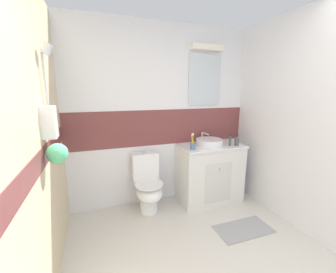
% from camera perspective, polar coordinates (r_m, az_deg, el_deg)
% --- Properties ---
extents(ground_plane, '(3.20, 3.48, 0.04)m').
position_cam_1_polar(ground_plane, '(2.46, 8.58, -29.41)').
color(ground_plane, beige).
extents(wall_back_tiled, '(3.20, 0.20, 2.50)m').
position_cam_1_polar(wall_back_tiled, '(3.01, -1.62, 5.67)').
color(wall_back_tiled, white).
rests_on(wall_back_tiled, ground_plane).
extents(wall_left_shower_alcove, '(0.28, 3.48, 2.50)m').
position_cam_1_polar(wall_left_shower_alcove, '(1.70, -34.11, -2.05)').
color(wall_left_shower_alcove, beige).
rests_on(wall_left_shower_alcove, ground_plane).
extents(wall_right_plain, '(0.10, 3.48, 2.50)m').
position_cam_1_polar(wall_right_plain, '(2.78, 34.95, 2.68)').
color(wall_right_plain, white).
rests_on(wall_right_plain, ground_plane).
extents(vanity_cabinet, '(0.92, 0.53, 0.85)m').
position_cam_1_polar(vanity_cabinet, '(3.20, 11.14, -9.59)').
color(vanity_cabinet, silver).
rests_on(vanity_cabinet, ground_plane).
extents(sink_basin, '(0.38, 0.42, 0.15)m').
position_cam_1_polar(sink_basin, '(3.06, 11.15, -1.38)').
color(sink_basin, white).
rests_on(sink_basin, vanity_cabinet).
extents(toilet, '(0.37, 0.50, 0.80)m').
position_cam_1_polar(toilet, '(2.91, -5.56, -12.99)').
color(toilet, white).
rests_on(toilet, ground_plane).
extents(toothbrush_cup, '(0.07, 0.07, 0.22)m').
position_cam_1_polar(toothbrush_cup, '(2.78, 6.77, -2.36)').
color(toothbrush_cup, '#4C7299').
rests_on(toothbrush_cup, vanity_cabinet).
extents(soap_dispenser, '(0.06, 0.06, 0.16)m').
position_cam_1_polar(soap_dispenser, '(3.12, 18.19, -1.23)').
color(soap_dispenser, '#4C4C51').
rests_on(soap_dispenser, vanity_cabinet).
extents(toothpaste_tube_upright, '(0.04, 0.04, 0.17)m').
position_cam_1_polar(toothpaste_tube_upright, '(3.07, 16.54, -1.00)').
color(toothpaste_tube_upright, '#4C4C51').
rests_on(toothpaste_tube_upright, vanity_cabinet).
extents(bath_mat, '(0.66, 0.35, 0.01)m').
position_cam_1_polar(bath_mat, '(2.86, 19.84, -22.63)').
color(bath_mat, '#99999E').
rests_on(bath_mat, ground_plane).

